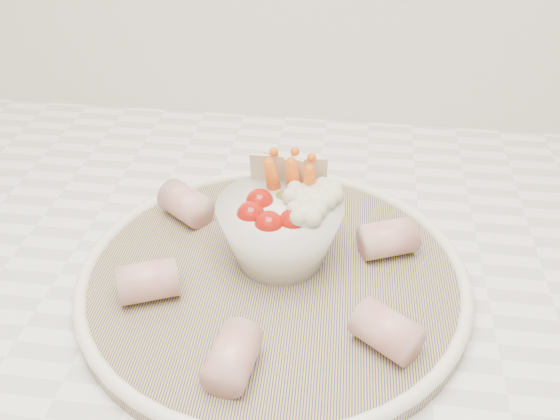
# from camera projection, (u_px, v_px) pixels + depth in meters

# --- Properties ---
(serving_platter) EXTENTS (0.36, 0.36, 0.02)m
(serving_platter) POSITION_uv_depth(u_px,v_px,m) (274.00, 277.00, 0.57)
(serving_platter) COLOR navy
(serving_platter) RESTS_ON kitchen_counter
(veggie_bowl) EXTENTS (0.11, 0.11, 0.10)m
(veggie_bowl) POSITION_uv_depth(u_px,v_px,m) (283.00, 226.00, 0.56)
(veggie_bowl) COLOR white
(veggie_bowl) RESTS_ON serving_platter
(cured_meat_rolls) EXTENTS (0.26, 0.29, 0.03)m
(cured_meat_rolls) POSITION_uv_depth(u_px,v_px,m) (273.00, 259.00, 0.56)
(cured_meat_rolls) COLOR #B95554
(cured_meat_rolls) RESTS_ON serving_platter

